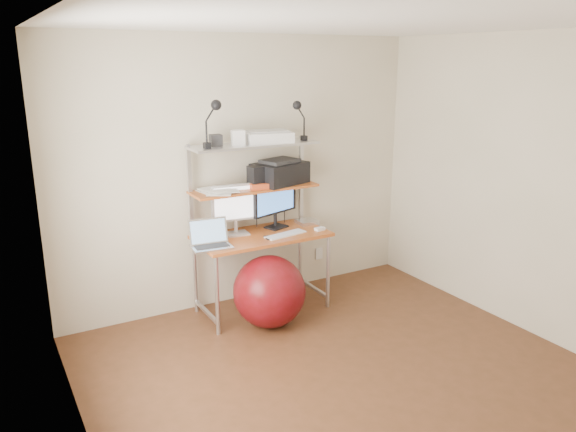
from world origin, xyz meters
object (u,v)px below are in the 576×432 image
at_px(exercise_ball, 269,292).
at_px(printer, 280,172).
at_px(laptop, 210,241).
at_px(monitor_silver, 236,206).
at_px(monitor_black, 275,200).

bearing_deg(exercise_ball, printer, 52.22).
distance_m(laptop, exercise_ball, 0.69).
bearing_deg(monitor_silver, printer, 10.25).
relative_size(monitor_silver, monitor_black, 0.93).
xyz_separation_m(laptop, exercise_ball, (0.44, -0.24, -0.47)).
height_order(monitor_silver, printer, printer).
bearing_deg(exercise_ball, monitor_black, 55.87).
bearing_deg(monitor_black, printer, 5.46).
distance_m(monitor_black, laptop, 0.81).
xyz_separation_m(monitor_black, printer, (0.07, 0.03, 0.25)).
relative_size(printer, exercise_ball, 0.88).
xyz_separation_m(monitor_black, exercise_ball, (-0.31, -0.46, -0.69)).
distance_m(monitor_silver, monitor_black, 0.41).
relative_size(monitor_black, laptop, 1.49).
xyz_separation_m(monitor_silver, monitor_black, (0.41, 0.01, 0.00)).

